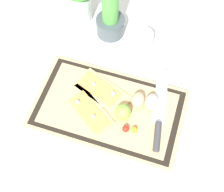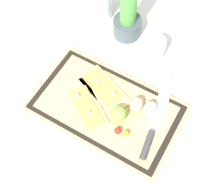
{
  "view_description": "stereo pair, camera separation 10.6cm",
  "coord_description": "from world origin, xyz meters",
  "px_view_note": "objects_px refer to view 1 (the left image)",
  "views": [
    {
      "loc": [
        0.15,
        -0.44,
        0.97
      ],
      "look_at": [
        0.0,
        0.04,
        0.04
      ],
      "focal_mm": 50.0,
      "sensor_mm": 36.0,
      "label": 1
    },
    {
      "loc": [
        0.25,
        -0.4,
        0.97
      ],
      "look_at": [
        0.0,
        0.04,
        0.04
      ],
      "focal_mm": 50.0,
      "sensor_mm": 36.0,
      "label": 2
    }
  ],
  "objects_px": {
    "herb_pot": "(110,18)",
    "pizza_slice_near": "(87,110)",
    "pizza_slice_far": "(102,91)",
    "egg_brown": "(138,100)",
    "knife": "(159,122)",
    "lime": "(123,112)",
    "cherry_tomato_yellow": "(134,130)",
    "sauce_jar": "(142,43)",
    "egg_pink": "(152,102)",
    "cherry_tomato_red": "(126,129)"
  },
  "relations": [
    {
      "from": "cherry_tomato_yellow",
      "to": "herb_pot",
      "type": "xyz_separation_m",
      "value": [
        -0.21,
        0.38,
        0.05
      ]
    },
    {
      "from": "pizza_slice_far",
      "to": "sauce_jar",
      "type": "height_order",
      "value": "sauce_jar"
    },
    {
      "from": "herb_pot",
      "to": "egg_pink",
      "type": "bearing_deg",
      "value": -49.47
    },
    {
      "from": "egg_brown",
      "to": "lime",
      "type": "xyz_separation_m",
      "value": [
        -0.04,
        -0.06,
        0.01
      ]
    },
    {
      "from": "egg_brown",
      "to": "cherry_tomato_red",
      "type": "height_order",
      "value": "egg_brown"
    },
    {
      "from": "egg_brown",
      "to": "lime",
      "type": "height_order",
      "value": "lime"
    },
    {
      "from": "knife",
      "to": "egg_brown",
      "type": "relative_size",
      "value": 5.42
    },
    {
      "from": "lime",
      "to": "knife",
      "type": "bearing_deg",
      "value": 5.73
    },
    {
      "from": "pizza_slice_far",
      "to": "herb_pot",
      "type": "distance_m",
      "value": 0.29
    },
    {
      "from": "lime",
      "to": "cherry_tomato_red",
      "type": "height_order",
      "value": "lime"
    },
    {
      "from": "lime",
      "to": "sauce_jar",
      "type": "xyz_separation_m",
      "value": [
        -0.01,
        0.3,
        -0.0
      ]
    },
    {
      "from": "cherry_tomato_yellow",
      "to": "lime",
      "type": "bearing_deg",
      "value": 141.82
    },
    {
      "from": "egg_pink",
      "to": "pizza_slice_near",
      "type": "bearing_deg",
      "value": -156.68
    },
    {
      "from": "knife",
      "to": "herb_pot",
      "type": "bearing_deg",
      "value": 129.7
    },
    {
      "from": "pizza_slice_near",
      "to": "cherry_tomato_yellow",
      "type": "bearing_deg",
      "value": -7.59
    },
    {
      "from": "lime",
      "to": "egg_pink",
      "type": "bearing_deg",
      "value": 40.3
    },
    {
      "from": "egg_brown",
      "to": "egg_pink",
      "type": "height_order",
      "value": "same"
    },
    {
      "from": "knife",
      "to": "cherry_tomato_yellow",
      "type": "distance_m",
      "value": 0.09
    },
    {
      "from": "herb_pot",
      "to": "cherry_tomato_yellow",
      "type": "bearing_deg",
      "value": -61.77
    },
    {
      "from": "knife",
      "to": "cherry_tomato_yellow",
      "type": "bearing_deg",
      "value": -142.05
    },
    {
      "from": "cherry_tomato_red",
      "to": "herb_pot",
      "type": "bearing_deg",
      "value": 114.61
    },
    {
      "from": "egg_brown",
      "to": "cherry_tomato_yellow",
      "type": "bearing_deg",
      "value": -80.54
    },
    {
      "from": "knife",
      "to": "lime",
      "type": "height_order",
      "value": "lime"
    },
    {
      "from": "pizza_slice_far",
      "to": "egg_pink",
      "type": "xyz_separation_m",
      "value": [
        0.18,
        0.0,
        0.02
      ]
    },
    {
      "from": "lime",
      "to": "cherry_tomato_yellow",
      "type": "height_order",
      "value": "lime"
    },
    {
      "from": "herb_pot",
      "to": "egg_brown",
      "type": "bearing_deg",
      "value": -56.08
    },
    {
      "from": "herb_pot",
      "to": "sauce_jar",
      "type": "xyz_separation_m",
      "value": [
        0.14,
        -0.05,
        -0.04
      ]
    },
    {
      "from": "egg_pink",
      "to": "sauce_jar",
      "type": "relative_size",
      "value": 0.61
    },
    {
      "from": "pizza_slice_near",
      "to": "knife",
      "type": "distance_m",
      "value": 0.24
    },
    {
      "from": "knife",
      "to": "lime",
      "type": "distance_m",
      "value": 0.12
    },
    {
      "from": "pizza_slice_near",
      "to": "cherry_tomato_red",
      "type": "distance_m",
      "value": 0.15
    },
    {
      "from": "cherry_tomato_red",
      "to": "egg_brown",
      "type": "bearing_deg",
      "value": 84.48
    },
    {
      "from": "egg_pink",
      "to": "herb_pot",
      "type": "xyz_separation_m",
      "value": [
        -0.24,
        0.27,
        0.04
      ]
    },
    {
      "from": "pizza_slice_far",
      "to": "egg_brown",
      "type": "relative_size",
      "value": 3.71
    },
    {
      "from": "lime",
      "to": "cherry_tomato_red",
      "type": "relative_size",
      "value": 2.34
    },
    {
      "from": "knife",
      "to": "egg_pink",
      "type": "distance_m",
      "value": 0.07
    },
    {
      "from": "egg_pink",
      "to": "lime",
      "type": "bearing_deg",
      "value": -139.7
    },
    {
      "from": "pizza_slice_near",
      "to": "herb_pot",
      "type": "distance_m",
      "value": 0.37
    },
    {
      "from": "knife",
      "to": "pizza_slice_far",
      "type": "bearing_deg",
      "value": 165.96
    },
    {
      "from": "pizza_slice_near",
      "to": "knife",
      "type": "height_order",
      "value": "pizza_slice_near"
    },
    {
      "from": "pizza_slice_near",
      "to": "lime",
      "type": "relative_size",
      "value": 4.02
    },
    {
      "from": "egg_pink",
      "to": "lime",
      "type": "xyz_separation_m",
      "value": [
        -0.08,
        -0.07,
        0.01
      ]
    },
    {
      "from": "knife",
      "to": "cherry_tomato_yellow",
      "type": "height_order",
      "value": "knife"
    },
    {
      "from": "cherry_tomato_yellow",
      "to": "egg_pink",
      "type": "bearing_deg",
      "value": 75.51
    },
    {
      "from": "herb_pot",
      "to": "sauce_jar",
      "type": "relative_size",
      "value": 2.5
    },
    {
      "from": "lime",
      "to": "herb_pot",
      "type": "bearing_deg",
      "value": 114.16
    },
    {
      "from": "herb_pot",
      "to": "pizza_slice_near",
      "type": "bearing_deg",
      "value": -84.69
    },
    {
      "from": "pizza_slice_near",
      "to": "cherry_tomato_yellow",
      "type": "height_order",
      "value": "pizza_slice_near"
    },
    {
      "from": "egg_brown",
      "to": "cherry_tomato_yellow",
      "type": "height_order",
      "value": "egg_brown"
    },
    {
      "from": "egg_brown",
      "to": "sauce_jar",
      "type": "bearing_deg",
      "value": 101.64
    }
  ]
}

